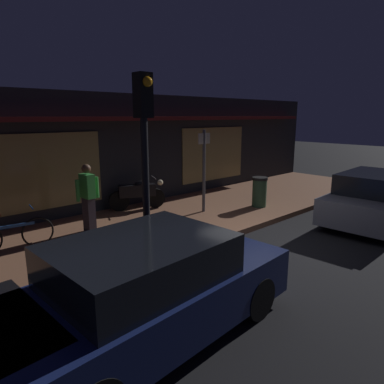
# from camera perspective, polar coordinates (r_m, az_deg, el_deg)

# --- Properties ---
(ground_plane) EXTENTS (60.00, 60.00, 0.00)m
(ground_plane) POSITION_cam_1_polar(r_m,az_deg,el_deg) (8.06, 13.28, -9.10)
(ground_plane) COLOR black
(sidewalk_slab) EXTENTS (18.00, 4.00, 0.15)m
(sidewalk_slab) POSITION_cam_1_polar(r_m,az_deg,el_deg) (9.92, -1.11, -4.13)
(sidewalk_slab) COLOR brown
(sidewalk_slab) RESTS_ON ground_plane
(storefront_building) EXTENTS (18.00, 3.30, 3.60)m
(storefront_building) POSITION_cam_1_polar(r_m,az_deg,el_deg) (12.30, -11.68, 7.11)
(storefront_building) COLOR black
(storefront_building) RESTS_ON ground_plane
(motorcycle) EXTENTS (1.62, 0.84, 0.97)m
(motorcycle) POSITION_cam_1_polar(r_m,az_deg,el_deg) (10.44, -8.96, -0.19)
(motorcycle) COLOR black
(motorcycle) RESTS_ON sidewalk_slab
(bicycle_parked) EXTENTS (1.65, 0.42, 0.91)m
(bicycle_parked) POSITION_cam_1_polar(r_m,az_deg,el_deg) (8.07, -27.90, -6.39)
(bicycle_parked) COLOR black
(bicycle_parked) RESTS_ON sidewalk_slab
(person_photographer) EXTENTS (0.62, 0.40, 1.67)m
(person_photographer) POSITION_cam_1_polar(r_m,az_deg,el_deg) (8.59, -16.98, -0.75)
(person_photographer) COLOR #28232D
(person_photographer) RESTS_ON sidewalk_slab
(sign_post) EXTENTS (0.44, 0.09, 2.40)m
(sign_post) POSITION_cam_1_polar(r_m,az_deg,el_deg) (9.91, 2.00, 4.36)
(sign_post) COLOR #47474C
(sign_post) RESTS_ON sidewalk_slab
(trash_bin) EXTENTS (0.48, 0.48, 0.93)m
(trash_bin) POSITION_cam_1_polar(r_m,az_deg,el_deg) (10.83, 11.21, 0.05)
(trash_bin) COLOR #2D4C33
(trash_bin) RESTS_ON sidewalk_slab
(traffic_light_pole) EXTENTS (0.24, 0.33, 3.60)m
(traffic_light_pole) POSITION_cam_1_polar(r_m,az_deg,el_deg) (5.68, -7.92, 7.88)
(traffic_light_pole) COLOR black
(traffic_light_pole) RESTS_ON ground_plane
(parked_car_far) EXTENTS (4.20, 2.00, 1.42)m
(parked_car_far) POSITION_cam_1_polar(r_m,az_deg,el_deg) (4.70, -7.29, -15.82)
(parked_car_far) COLOR black
(parked_car_far) RESTS_ON ground_plane
(parked_car_across) EXTENTS (4.21, 2.03, 1.42)m
(parked_car_across) POSITION_cam_1_polar(r_m,az_deg,el_deg) (10.74, 28.42, -0.91)
(parked_car_across) COLOR black
(parked_car_across) RESTS_ON ground_plane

